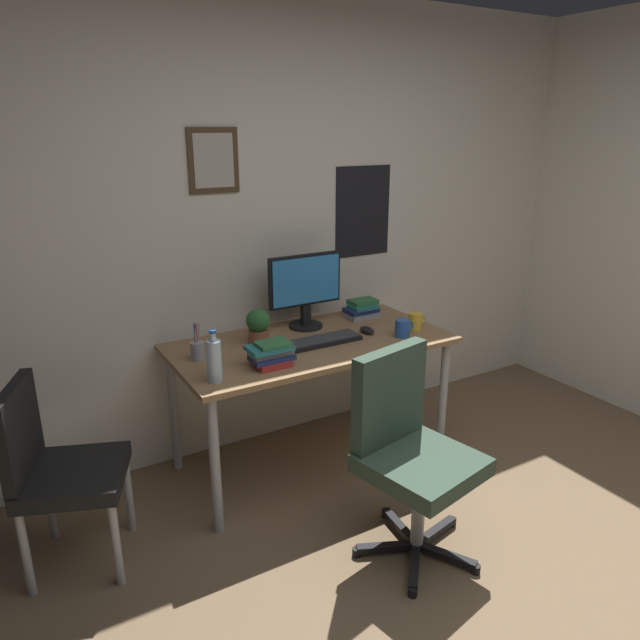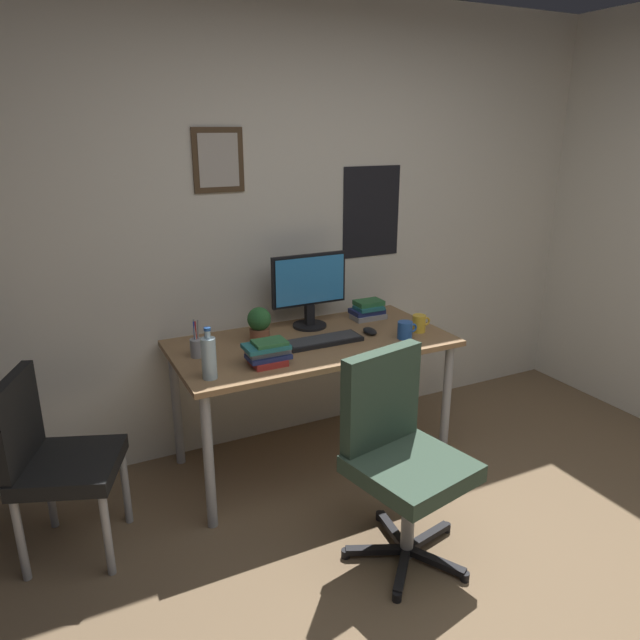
{
  "view_description": "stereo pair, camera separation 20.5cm",
  "coord_description": "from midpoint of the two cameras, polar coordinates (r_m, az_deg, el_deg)",
  "views": [
    {
      "loc": [
        -1.6,
        -0.96,
        1.88
      ],
      "look_at": [
        -0.1,
        1.59,
        0.9
      ],
      "focal_mm": 32.96,
      "sensor_mm": 36.0,
      "label": 1
    },
    {
      "loc": [
        -1.42,
        -1.06,
        1.88
      ],
      "look_at": [
        -0.1,
        1.59,
        0.9
      ],
      "focal_mm": 32.96,
      "sensor_mm": 36.0,
      "label": 2
    }
  ],
  "objects": [
    {
      "name": "keyboard",
      "position": [
        3.21,
        -1.57,
        -2.02
      ],
      "size": [
        0.43,
        0.15,
        0.03
      ],
      "color": "black",
      "rests_on": "desk"
    },
    {
      "name": "pen_cup",
      "position": [
        3.05,
        -13.7,
        -2.85
      ],
      "size": [
        0.07,
        0.07,
        0.2
      ],
      "color": "#9EA0A5",
      "rests_on": "desk"
    },
    {
      "name": "computer_mouse",
      "position": [
        3.36,
        2.86,
        -1.0
      ],
      "size": [
        0.06,
        0.11,
        0.04
      ],
      "color": "black",
      "rests_on": "desk"
    },
    {
      "name": "water_bottle",
      "position": [
        2.76,
        -12.35,
        -3.85
      ],
      "size": [
        0.07,
        0.07,
        0.25
      ],
      "color": "silver",
      "rests_on": "desk"
    },
    {
      "name": "office_chair",
      "position": [
        2.69,
        6.36,
        -11.98
      ],
      "size": [
        0.58,
        0.57,
        0.95
      ],
      "color": "#334738",
      "rests_on": "ground_plane"
    },
    {
      "name": "side_chair",
      "position": [
        2.86,
        -26.22,
        -12.54
      ],
      "size": [
        0.54,
        0.54,
        0.88
      ],
      "color": "black",
      "rests_on": "ground_plane"
    },
    {
      "name": "desk",
      "position": [
        3.27,
        -2.68,
        -3.36
      ],
      "size": [
        1.53,
        0.77,
        0.75
      ],
      "color": "#936D47",
      "rests_on": "ground_plane"
    },
    {
      "name": "book_stack_left",
      "position": [
        3.63,
        2.52,
        1.03
      ],
      "size": [
        0.2,
        0.14,
        0.11
      ],
      "color": "gray",
      "rests_on": "desk"
    },
    {
      "name": "wall_back",
      "position": [
        3.55,
        -4.91,
        8.85
      ],
      "size": [
        4.4,
        0.1,
        2.6
      ],
      "color": "silver",
      "rests_on": "ground_plane"
    },
    {
      "name": "coffee_mug_near",
      "position": [
        3.44,
        7.55,
        -0.13
      ],
      "size": [
        0.11,
        0.08,
        0.1
      ],
      "color": "yellow",
      "rests_on": "desk"
    },
    {
      "name": "monitor",
      "position": [
        3.4,
        -3.17,
        3.14
      ],
      "size": [
        0.46,
        0.2,
        0.43
      ],
      "color": "black",
      "rests_on": "desk"
    },
    {
      "name": "book_stack_right",
      "position": [
        2.91,
        -6.79,
        -3.31
      ],
      "size": [
        0.22,
        0.15,
        0.12
      ],
      "color": "#B22D28",
      "rests_on": "desk"
    },
    {
      "name": "coffee_mug_far",
      "position": [
        3.31,
        6.29,
        -0.81
      ],
      "size": [
        0.12,
        0.08,
        0.1
      ],
      "color": "#2659B2",
      "rests_on": "desk"
    },
    {
      "name": "potted_plant",
      "position": [
        3.2,
        -7.87,
        -0.48
      ],
      "size": [
        0.13,
        0.13,
        0.19
      ],
      "color": "brown",
      "rests_on": "desk"
    }
  ]
}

